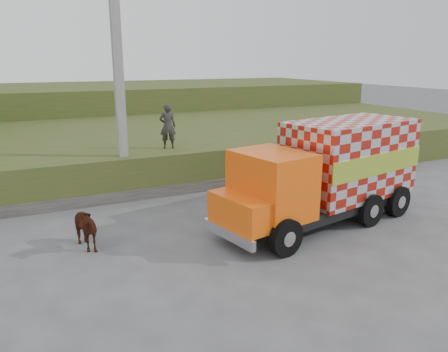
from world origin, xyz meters
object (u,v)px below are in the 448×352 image
utility_pole (119,81)px  pedestrian (168,126)px  cargo_truck (329,172)px  cow (81,227)px

utility_pole → pedestrian: size_ratio=4.73×
utility_pole → cargo_truck: 7.49m
utility_pole → cargo_truck: utility_pole is taller
utility_pole → cargo_truck: (4.98, -5.00, -2.53)m
cow → pedestrian: 6.26m
utility_pole → cow: 5.63m
utility_pole → cow: utility_pole is taller
cargo_truck → cow: cargo_truck is taller
cargo_truck → pedestrian: bearing=107.6°
cargo_truck → utility_pole: bearing=123.6°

